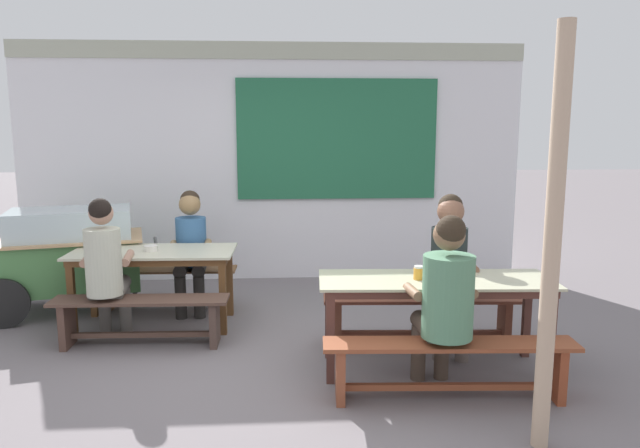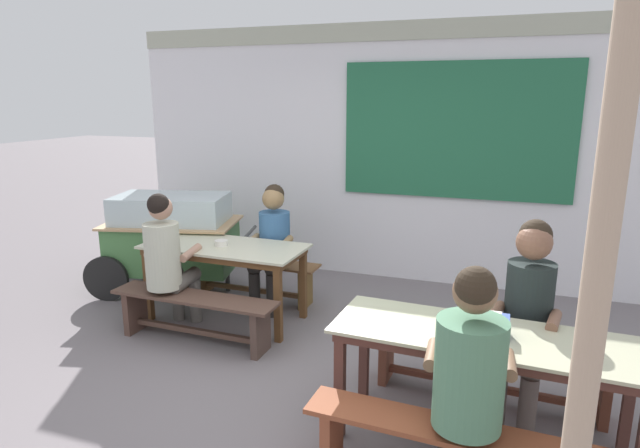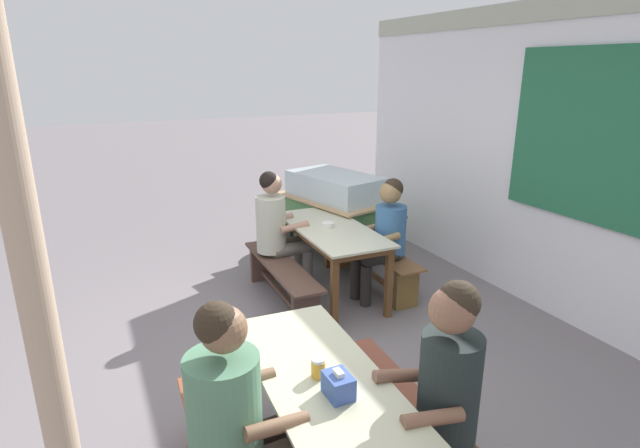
{
  "view_description": "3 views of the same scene",
  "coord_description": "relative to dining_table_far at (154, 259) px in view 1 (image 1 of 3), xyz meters",
  "views": [
    {
      "loc": [
        0.11,
        -4.54,
        1.89
      ],
      "look_at": [
        0.43,
        0.46,
        1.05
      ],
      "focal_mm": 33.32,
      "sensor_mm": 36.0,
      "label": 1
    },
    {
      "loc": [
        1.31,
        -3.24,
        2.08
      ],
      "look_at": [
        -0.03,
        0.62,
        1.1
      ],
      "focal_mm": 30.03,
      "sensor_mm": 36.0,
      "label": 2
    },
    {
      "loc": [
        3.17,
        -1.18,
        2.27
      ],
      "look_at": [
        -0.02,
        0.34,
        1.16
      ],
      "focal_mm": 28.2,
      "sensor_mm": 36.0,
      "label": 3
    }
  ],
  "objects": [
    {
      "name": "ground_plane",
      "position": [
        1.1,
        -0.98,
        -0.65
      ],
      "size": [
        40.0,
        40.0,
        0.0
      ],
      "primitive_type": "plane",
      "color": "slate"
    },
    {
      "name": "backdrop_wall",
      "position": [
        1.14,
        1.75,
        0.85
      ],
      "size": [
        6.06,
        0.23,
        2.85
      ],
      "color": "white",
      "rests_on": "ground_plane"
    },
    {
      "name": "dining_table_far",
      "position": [
        0.0,
        0.0,
        0.0
      ],
      "size": [
        1.52,
        0.72,
        0.73
      ],
      "color": "beige",
      "rests_on": "ground_plane"
    },
    {
      "name": "dining_table_near",
      "position": [
        2.38,
        -1.18,
        0.0
      ],
      "size": [
        1.81,
        0.71,
        0.73
      ],
      "color": "#B9B896",
      "rests_on": "ground_plane"
    },
    {
      "name": "bench_far_back",
      "position": [
        0.01,
        0.53,
        -0.38
      ],
      "size": [
        1.43,
        0.34,
        0.42
      ],
      "color": "brown",
      "rests_on": "ground_plane"
    },
    {
      "name": "bench_far_front",
      "position": [
        -0.01,
        -0.53,
        -0.37
      ],
      "size": [
        1.51,
        0.34,
        0.42
      ],
      "color": "#50382E",
      "rests_on": "ground_plane"
    },
    {
      "name": "bench_near_back",
      "position": [
        2.4,
        -0.65,
        -0.36
      ],
      "size": [
        1.7,
        0.36,
        0.42
      ],
      "color": "brown",
      "rests_on": "ground_plane"
    },
    {
      "name": "bench_near_front",
      "position": [
        2.35,
        -1.72,
        -0.36
      ],
      "size": [
        1.75,
        0.36,
        0.42
      ],
      "color": "brown",
      "rests_on": "ground_plane"
    },
    {
      "name": "food_cart",
      "position": [
        -0.94,
        0.51,
        -0.03
      ],
      "size": [
        1.81,
        1.15,
        1.05
      ],
      "color": "#457B43",
      "rests_on": "ground_plane"
    },
    {
      "name": "person_left_back_turned",
      "position": [
        -0.31,
        -0.45,
        0.07
      ],
      "size": [
        0.44,
        0.58,
        1.29
      ],
      "color": "#5F5B55",
      "rests_on": "ground_plane"
    },
    {
      "name": "person_right_near_table",
      "position": [
        2.61,
        -0.73,
        0.1
      ],
      "size": [
        0.46,
        0.58,
        1.32
      ],
      "color": "#6D605A",
      "rests_on": "ground_plane"
    },
    {
      "name": "person_center_facing",
      "position": [
        0.28,
        0.46,
        0.05
      ],
      "size": [
        0.44,
        0.55,
        1.23
      ],
      "color": "#292624",
      "rests_on": "ground_plane"
    },
    {
      "name": "person_near_front",
      "position": [
        2.32,
        -1.66,
        0.08
      ],
      "size": [
        0.47,
        0.59,
        1.3
      ],
      "color": "#4D3F33",
      "rests_on": "ground_plane"
    },
    {
      "name": "tissue_box",
      "position": [
        2.43,
        -1.18,
        0.14
      ],
      "size": [
        0.15,
        0.12,
        0.14
      ],
      "color": "#38519C",
      "rests_on": "dining_table_near"
    },
    {
      "name": "condiment_jar",
      "position": [
        2.24,
        -1.2,
        0.13
      ],
      "size": [
        0.07,
        0.07,
        0.11
      ],
      "color": "gold",
      "rests_on": "dining_table_near"
    },
    {
      "name": "soup_bowl",
      "position": [
        -0.02,
        -0.03,
        0.11
      ],
      "size": [
        0.12,
        0.12,
        0.05
      ],
      "primitive_type": "cylinder",
      "color": "silver",
      "rests_on": "dining_table_far"
    },
    {
      "name": "wooden_support_post",
      "position": [
        2.73,
        -2.33,
        0.57
      ],
      "size": [
        0.1,
        0.1,
        2.44
      ],
      "primitive_type": "cylinder",
      "color": "tan",
      "rests_on": "ground_plane"
    }
  ]
}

